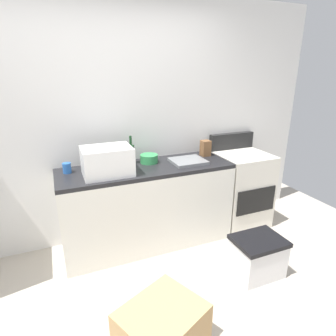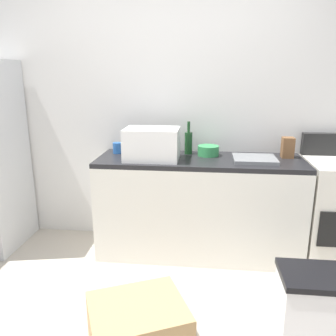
{
  "view_description": "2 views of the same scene",
  "coord_description": "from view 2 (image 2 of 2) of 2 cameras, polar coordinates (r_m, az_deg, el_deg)",
  "views": [
    {
      "loc": [
        -0.55,
        -1.44,
        1.85
      ],
      "look_at": [
        0.43,
        0.93,
        0.96
      ],
      "focal_mm": 30.15,
      "sensor_mm": 36.0,
      "label": 1
    },
    {
      "loc": [
        0.34,
        -1.74,
        1.61
      ],
      "look_at": [
        0.06,
        0.84,
        0.9
      ],
      "focal_mm": 36.75,
      "sensor_mm": 36.0,
      "label": 2
    }
  ],
  "objects": [
    {
      "name": "cardboard_box_large",
      "position": [
        2.25,
        -5.0,
        -25.0
      ],
      "size": [
        0.69,
        0.65,
        0.32
      ],
      "primitive_type": "cube",
      "rotation": [
        0.0,
        0.0,
        0.43
      ],
      "color": "tan",
      "rests_on": "ground_plane"
    },
    {
      "name": "kitchen_counter",
      "position": [
        3.16,
        5.11,
        -6.35
      ],
      "size": [
        1.8,
        0.6,
        0.9
      ],
      "color": "silver",
      "rests_on": "ground_plane"
    },
    {
      "name": "wall_back",
      "position": [
        3.32,
        0.35,
        9.91
      ],
      "size": [
        5.0,
        0.1,
        2.6
      ],
      "primitive_type": "cube",
      "color": "silver",
      "rests_on": "ground_plane"
    },
    {
      "name": "microwave",
      "position": [
        2.95,
        -2.67,
        4.01
      ],
      "size": [
        0.46,
        0.34,
        0.27
      ],
      "primitive_type": "cube",
      "color": "white",
      "rests_on": "kitchen_counter"
    },
    {
      "name": "knife_block",
      "position": [
        3.2,
        19.23,
        3.23
      ],
      "size": [
        0.1,
        0.1,
        0.18
      ],
      "primitive_type": "cube",
      "color": "brown",
      "rests_on": "kitchen_counter"
    },
    {
      "name": "coffee_mug",
      "position": [
        3.23,
        -8.41,
        3.3
      ],
      "size": [
        0.08,
        0.08,
        0.1
      ],
      "primitive_type": "cylinder",
      "color": "#2659A5",
      "rests_on": "kitchen_counter"
    },
    {
      "name": "storage_bin",
      "position": [
        2.59,
        23.06,
        -19.34
      ],
      "size": [
        0.46,
        0.36,
        0.38
      ],
      "color": "silver",
      "rests_on": "ground_plane"
    },
    {
      "name": "mixing_bowl",
      "position": [
        3.13,
        6.69,
        2.87
      ],
      "size": [
        0.19,
        0.19,
        0.09
      ],
      "primitive_type": "cylinder",
      "color": "#338C4C",
      "rests_on": "kitchen_counter"
    },
    {
      "name": "sink_basin",
      "position": [
        3.01,
        14.17,
        1.45
      ],
      "size": [
        0.36,
        0.32,
        0.03
      ],
      "primitive_type": "cube",
      "color": "slate",
      "rests_on": "kitchen_counter"
    },
    {
      "name": "wine_bottle",
      "position": [
        3.17,
        3.41,
        4.31
      ],
      "size": [
        0.07,
        0.07,
        0.3
      ],
      "color": "#193F1E",
      "rests_on": "kitchen_counter"
    }
  ]
}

